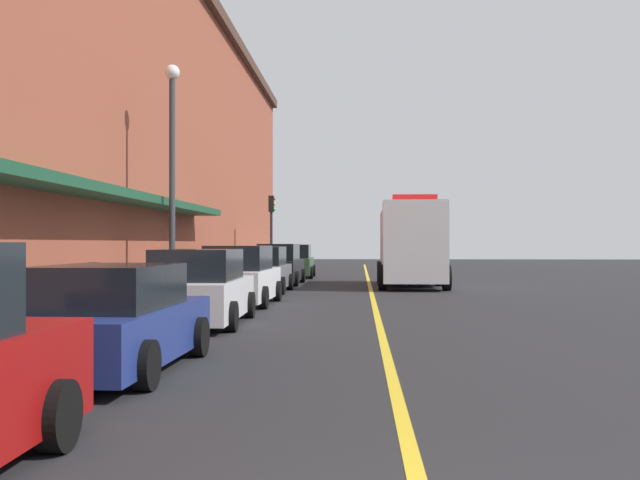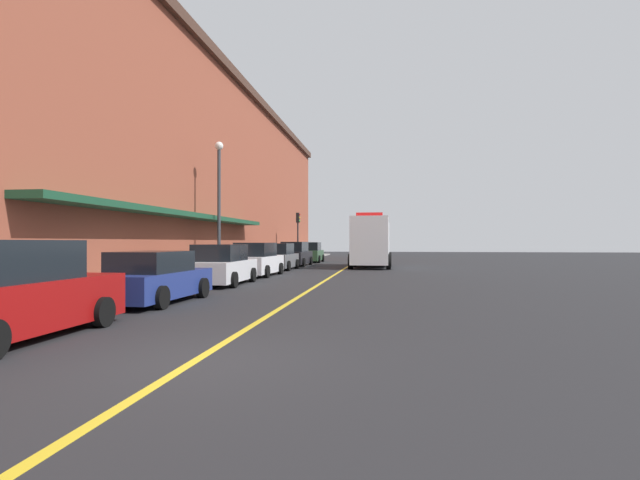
{
  "view_description": "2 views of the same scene",
  "coord_description": "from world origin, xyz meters",
  "px_view_note": "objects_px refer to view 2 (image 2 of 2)",
  "views": [
    {
      "loc": [
        -0.45,
        -3.96,
        1.84
      ],
      "look_at": [
        -2.08,
        27.27,
        1.96
      ],
      "focal_mm": 42.06,
      "sensor_mm": 36.0,
      "label": 1
    },
    {
      "loc": [
        2.91,
        -7.26,
        1.81
      ],
      "look_at": [
        -0.36,
        16.34,
        1.89
      ],
      "focal_mm": 27.74,
      "sensor_mm": 36.0,
      "label": 2
    }
  ],
  "objects_px": {
    "parked_car_2": "(222,266)",
    "parked_car_5": "(295,255)",
    "parked_car_1": "(154,278)",
    "traffic_light_near": "(298,227)",
    "box_truck": "(371,242)",
    "parked_car_4": "(279,257)",
    "parked_car_3": "(257,260)",
    "street_lamp_left": "(219,193)",
    "parking_meter_2": "(260,253)",
    "parking_meter_3": "(250,254)",
    "parked_car_6": "(310,253)",
    "parked_car_0": "(8,294)",
    "parking_meter_1": "(239,255)",
    "parking_meter_0": "(158,262)"
  },
  "relations": [
    {
      "from": "parked_car_0",
      "to": "parked_car_5",
      "type": "bearing_deg",
      "value": -0.3
    },
    {
      "from": "street_lamp_left",
      "to": "box_truck",
      "type": "bearing_deg",
      "value": 52.37
    },
    {
      "from": "parking_meter_2",
      "to": "street_lamp_left",
      "type": "relative_size",
      "value": 0.19
    },
    {
      "from": "parked_car_3",
      "to": "parking_meter_3",
      "type": "height_order",
      "value": "parked_car_3"
    },
    {
      "from": "parked_car_0",
      "to": "street_lamp_left",
      "type": "relative_size",
      "value": 0.7
    },
    {
      "from": "parked_car_0",
      "to": "parked_car_6",
      "type": "xyz_separation_m",
      "value": [
        0.12,
        34.57,
        -0.04
      ]
    },
    {
      "from": "parked_car_1",
      "to": "parked_car_6",
      "type": "bearing_deg",
      "value": 0.91
    },
    {
      "from": "parked_car_6",
      "to": "parking_meter_3",
      "type": "bearing_deg",
      "value": 173.12
    },
    {
      "from": "parked_car_2",
      "to": "parking_meter_1",
      "type": "xyz_separation_m",
      "value": [
        -1.32,
        6.67,
        0.26
      ]
    },
    {
      "from": "box_truck",
      "to": "traffic_light_near",
      "type": "relative_size",
      "value": 1.76
    },
    {
      "from": "parked_car_6",
      "to": "parked_car_2",
      "type": "bearing_deg",
      "value": 178.8
    },
    {
      "from": "parked_car_0",
      "to": "box_truck",
      "type": "relative_size",
      "value": 0.65
    },
    {
      "from": "parked_car_1",
      "to": "parked_car_2",
      "type": "distance_m",
      "value": 6.15
    },
    {
      "from": "parked_car_3",
      "to": "parking_meter_2",
      "type": "bearing_deg",
      "value": 14.7
    },
    {
      "from": "parking_meter_0",
      "to": "parking_meter_2",
      "type": "height_order",
      "value": "same"
    },
    {
      "from": "parked_car_1",
      "to": "parked_car_0",
      "type": "bearing_deg",
      "value": -179.06
    },
    {
      "from": "parked_car_1",
      "to": "traffic_light_near",
      "type": "xyz_separation_m",
      "value": [
        -1.32,
        30.63,
        2.43
      ]
    },
    {
      "from": "parked_car_5",
      "to": "box_truck",
      "type": "xyz_separation_m",
      "value": [
        5.7,
        -1.25,
        0.92
      ]
    },
    {
      "from": "parked_car_2",
      "to": "parking_meter_2",
      "type": "bearing_deg",
      "value": 5.71
    },
    {
      "from": "box_truck",
      "to": "parked_car_2",
      "type": "bearing_deg",
      "value": -20.22
    },
    {
      "from": "parked_car_3",
      "to": "parked_car_5",
      "type": "height_order",
      "value": "parked_car_5"
    },
    {
      "from": "parked_car_5",
      "to": "parking_meter_2",
      "type": "height_order",
      "value": "parked_car_5"
    },
    {
      "from": "parked_car_2",
      "to": "parked_car_5",
      "type": "xyz_separation_m",
      "value": [
        0.06,
        16.3,
        0.04
      ]
    },
    {
      "from": "parked_car_2",
      "to": "box_truck",
      "type": "distance_m",
      "value": 16.14
    },
    {
      "from": "parked_car_1",
      "to": "parked_car_5",
      "type": "relative_size",
      "value": 0.94
    },
    {
      "from": "parked_car_4",
      "to": "parking_meter_3",
      "type": "height_order",
      "value": "parked_car_4"
    },
    {
      "from": "parked_car_1",
      "to": "parked_car_5",
      "type": "bearing_deg",
      "value": 1.14
    },
    {
      "from": "parking_meter_3",
      "to": "parked_car_5",
      "type": "bearing_deg",
      "value": 79.52
    },
    {
      "from": "parked_car_2",
      "to": "parked_car_3",
      "type": "height_order",
      "value": "parked_car_3"
    },
    {
      "from": "parking_meter_0",
      "to": "parking_meter_1",
      "type": "relative_size",
      "value": 1.0
    },
    {
      "from": "parking_meter_1",
      "to": "parking_meter_0",
      "type": "bearing_deg",
      "value": -90.0
    },
    {
      "from": "parked_car_3",
      "to": "street_lamp_left",
      "type": "distance_m",
      "value": 4.09
    },
    {
      "from": "parked_car_4",
      "to": "box_truck",
      "type": "height_order",
      "value": "box_truck"
    },
    {
      "from": "parking_meter_2",
      "to": "parked_car_4",
      "type": "bearing_deg",
      "value": -6.57
    },
    {
      "from": "street_lamp_left",
      "to": "parked_car_4",
      "type": "bearing_deg",
      "value": 72.27
    },
    {
      "from": "parked_car_0",
      "to": "parking_meter_1",
      "type": "bearing_deg",
      "value": 3.94
    },
    {
      "from": "parked_car_6",
      "to": "parking_meter_2",
      "type": "xyz_separation_m",
      "value": [
        -1.49,
        -11.54,
        0.24
      ]
    },
    {
      "from": "parked_car_0",
      "to": "parking_meter_2",
      "type": "height_order",
      "value": "parked_car_0"
    },
    {
      "from": "street_lamp_left",
      "to": "traffic_light_near",
      "type": "distance_m",
      "value": 19.43
    },
    {
      "from": "street_lamp_left",
      "to": "traffic_light_near",
      "type": "xyz_separation_m",
      "value": [
        0.66,
        19.38,
        -1.24
      ]
    },
    {
      "from": "parked_car_1",
      "to": "parking_meter_0",
      "type": "bearing_deg",
      "value": 25.26
    },
    {
      "from": "parking_meter_3",
      "to": "parked_car_2",
      "type": "bearing_deg",
      "value": -81.56
    },
    {
      "from": "parked_car_1",
      "to": "traffic_light_near",
      "type": "bearing_deg",
      "value": 3.59
    },
    {
      "from": "parked_car_6",
      "to": "parking_meter_3",
      "type": "relative_size",
      "value": 3.4
    },
    {
      "from": "parked_car_0",
      "to": "parked_car_4",
      "type": "distance_m",
      "value": 22.88
    },
    {
      "from": "parked_car_6",
      "to": "box_truck",
      "type": "relative_size",
      "value": 0.6
    },
    {
      "from": "parked_car_4",
      "to": "parking_meter_2",
      "type": "distance_m",
      "value": 1.34
    },
    {
      "from": "parked_car_1",
      "to": "parking_meter_3",
      "type": "height_order",
      "value": "parked_car_1"
    },
    {
      "from": "parked_car_2",
      "to": "parked_car_6",
      "type": "relative_size",
      "value": 1.04
    },
    {
      "from": "parked_car_0",
      "to": "street_lamp_left",
      "type": "distance_m",
      "value": 17.39
    }
  ]
}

